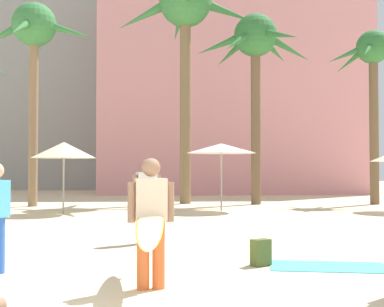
# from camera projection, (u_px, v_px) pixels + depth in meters

# --- Properties ---
(hotel_pink) EXTENTS (16.69, 10.24, 14.12)m
(hotel_pink) POSITION_uv_depth(u_px,v_px,m) (229.00, 89.00, 35.72)
(hotel_pink) COLOR pink
(hotel_pink) RESTS_ON ground
(hotel_tower_gray) EXTENTS (17.84, 8.57, 22.23)m
(hotel_tower_gray) POSITION_uv_depth(u_px,v_px,m) (18.00, 51.00, 42.17)
(hotel_tower_gray) COLOR gray
(hotel_tower_gray) RESTS_ON ground
(palm_tree_far_left) EXTENTS (6.51, 6.52, 10.27)m
(palm_tree_far_left) POSITION_uv_depth(u_px,v_px,m) (185.00, 14.00, 23.34)
(palm_tree_far_left) COLOR brown
(palm_tree_far_left) RESTS_ON ground
(palm_tree_left) EXTENTS (5.24, 4.71, 8.35)m
(palm_tree_left) POSITION_uv_depth(u_px,v_px,m) (255.00, 48.00, 22.79)
(palm_tree_left) COLOR brown
(palm_tree_left) RESTS_ON ground
(palm_tree_right) EXTENTS (4.96, 4.98, 8.45)m
(palm_tree_right) POSITION_uv_depth(u_px,v_px,m) (34.00, 37.00, 21.56)
(palm_tree_right) COLOR #896B4C
(palm_tree_right) RESTS_ON ground
(palm_tree_far_right) EXTENTS (4.08, 3.73, 7.63)m
(palm_tree_far_right) POSITION_uv_depth(u_px,v_px,m) (373.00, 64.00, 22.78)
(palm_tree_far_right) COLOR brown
(palm_tree_far_right) RESTS_ON ground
(cafe_umbrella_1) EXTENTS (2.55, 2.55, 2.47)m
(cafe_umbrella_1) POSITION_uv_depth(u_px,v_px,m) (221.00, 148.00, 18.97)
(cafe_umbrella_1) COLOR gray
(cafe_umbrella_1) RESTS_ON ground
(cafe_umbrella_2) EXTENTS (2.20, 2.20, 2.46)m
(cafe_umbrella_2) POSITION_uv_depth(u_px,v_px,m) (64.00, 150.00, 17.74)
(cafe_umbrella_2) COLOR gray
(cafe_umbrella_2) RESTS_ON ground
(beach_towel) EXTENTS (1.93, 1.21, 0.01)m
(beach_towel) POSITION_uv_depth(u_px,v_px,m) (328.00, 267.00, 8.12)
(beach_towel) COLOR #4CC6D6
(beach_towel) RESTS_ON ground
(backpack) EXTENTS (0.35, 0.33, 0.42)m
(backpack) POSITION_uv_depth(u_px,v_px,m) (260.00, 253.00, 8.23)
(backpack) COLOR #4D5E2A
(backpack) RESTS_ON ground
(person_far_left) EXTENTS (0.61, 3.12, 1.67)m
(person_far_left) POSITION_uv_depth(u_px,v_px,m) (151.00, 219.00, 6.52)
(person_far_left) COLOR orange
(person_far_left) RESTS_ON ground
(person_mid_center) EXTENTS (0.60, 0.35, 1.73)m
(person_mid_center) POSITION_uv_depth(u_px,v_px,m) (147.00, 197.00, 10.75)
(person_mid_center) COLOR #3D3D42
(person_mid_center) RESTS_ON ground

